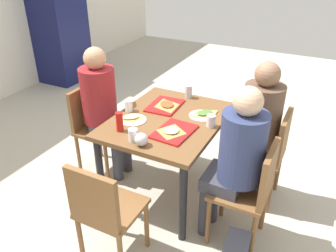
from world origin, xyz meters
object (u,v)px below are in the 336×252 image
at_px(tray_red_far, 165,106).
at_px(pizza_slice_b, 167,105).
at_px(plastic_cup_a, 129,106).
at_px(plastic_cup_b, 211,121).
at_px(paper_plate_near_edge, 202,116).
at_px(pizza_slice_d, 205,113).
at_px(pizza_slice_c, 131,118).
at_px(person_in_brown_jacket, 256,121).
at_px(tray_red_near, 174,132).
at_px(foil_bundle, 141,139).
at_px(pizza_slice_a, 171,131).
at_px(chair_near_right, 269,151).
at_px(person_in_red, 236,155).
at_px(condiment_bottle, 120,122).
at_px(plastic_cup_c, 133,135).
at_px(chair_far_side, 93,123).
at_px(drink_fridge, 59,21).
at_px(soda_can, 189,92).
at_px(person_far_side, 103,103).
at_px(chair_left_end, 104,209).
at_px(paper_plate_center, 133,120).
at_px(main_table, 168,128).
at_px(chair_near_left, 252,188).

height_order(tray_red_far, pizza_slice_b, pizza_slice_b).
height_order(plastic_cup_a, plastic_cup_b, same).
relative_size(paper_plate_near_edge, pizza_slice_d, 0.87).
bearing_deg(pizza_slice_c, person_in_brown_jacket, -65.22).
distance_m(person_in_brown_jacket, pizza_slice_b, 0.79).
relative_size(tray_red_near, foil_bundle, 3.60).
bearing_deg(paper_plate_near_edge, pizza_slice_a, 165.41).
distance_m(chair_near_right, pizza_slice_d, 0.63).
bearing_deg(person_in_red, paper_plate_near_edge, 44.65).
relative_size(pizza_slice_b, plastic_cup_a, 2.78).
distance_m(pizza_slice_d, condiment_bottle, 0.75).
height_order(chair_near_right, plastic_cup_b, chair_near_right).
bearing_deg(plastic_cup_b, plastic_cup_c, 137.27).
xyz_separation_m(chair_far_side, drink_fridge, (1.83, 2.03, 0.44)).
relative_size(person_in_brown_jacket, soda_can, 10.43).
distance_m(person_in_red, person_far_side, 1.39).
bearing_deg(plastic_cup_b, foil_bundle, 145.09).
relative_size(chair_left_end, person_far_side, 0.68).
relative_size(pizza_slice_d, plastic_cup_c, 2.53).
bearing_deg(plastic_cup_c, chair_far_side, 59.46).
xyz_separation_m(person_far_side, tray_red_far, (0.19, -0.55, 0.01)).
height_order(pizza_slice_b, soda_can, soda_can).
distance_m(person_in_brown_jacket, drink_fridge, 3.86).
height_order(tray_red_far, pizza_slice_d, pizza_slice_d).
height_order(tray_red_near, soda_can, soda_can).
height_order(tray_red_far, plastic_cup_c, plastic_cup_c).
bearing_deg(plastic_cup_a, pizza_slice_a, -110.60).
height_order(paper_plate_center, plastic_cup_b, plastic_cup_b).
xyz_separation_m(person_in_red, plastic_cup_c, (-0.17, 0.75, 0.05)).
xyz_separation_m(paper_plate_near_edge, pizza_slice_c, (-0.33, 0.51, 0.01)).
height_order(person_far_side, condiment_bottle, person_far_side).
height_order(tray_red_near, tray_red_far, same).
height_order(chair_near_right, chair_far_side, same).
relative_size(paper_plate_center, plastic_cup_b, 2.20).
xyz_separation_m(plastic_cup_b, foil_bundle, (-0.50, 0.35, 0.00)).
bearing_deg(paper_plate_center, chair_far_side, 73.94).
height_order(person_far_side, pizza_slice_b, person_far_side).
height_order(tray_red_near, paper_plate_center, tray_red_near).
relative_size(person_in_red, pizza_slice_d, 5.03).
relative_size(person_far_side, plastic_cup_a, 12.72).
bearing_deg(plastic_cup_c, drink_fridge, 50.78).
height_order(main_table, pizza_slice_b, pizza_slice_b).
bearing_deg(paper_plate_near_edge, person_far_side, 100.28).
distance_m(chair_near_left, tray_red_far, 1.09).
height_order(main_table, chair_near_left, chair_near_left).
relative_size(chair_left_end, pizza_slice_a, 3.91).
distance_m(main_table, tray_red_far, 0.26).
bearing_deg(paper_plate_center, foil_bundle, -139.42).
height_order(chair_near_right, pizza_slice_b, chair_near_right).
bearing_deg(plastic_cup_c, foil_bundle, -107.66).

